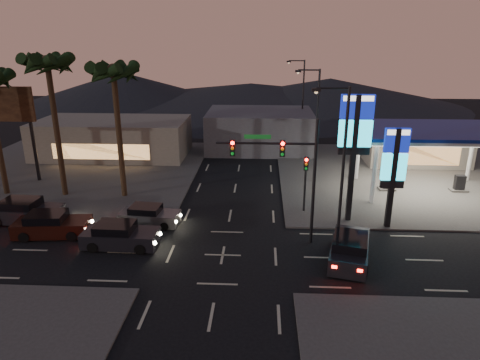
# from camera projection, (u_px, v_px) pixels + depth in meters

# --- Properties ---
(ground) EXTENTS (140.00, 140.00, 0.00)m
(ground) POSITION_uv_depth(u_px,v_px,m) (223.00, 255.00, 25.90)
(ground) COLOR black
(ground) RESTS_ON ground
(corner_lot_ne) EXTENTS (24.00, 24.00, 0.12)m
(corner_lot_ne) POSITION_uv_depth(u_px,v_px,m) (407.00, 176.00, 40.23)
(corner_lot_ne) COLOR #47443F
(corner_lot_ne) RESTS_ON ground
(corner_lot_nw) EXTENTS (24.00, 24.00, 0.12)m
(corner_lot_nw) POSITION_uv_depth(u_px,v_px,m) (75.00, 171.00, 41.81)
(corner_lot_nw) COLOR #47443F
(corner_lot_nw) RESTS_ON ground
(gas_station) EXTENTS (12.20, 8.20, 5.47)m
(gas_station) POSITION_uv_depth(u_px,v_px,m) (431.00, 133.00, 34.84)
(gas_station) COLOR silver
(gas_station) RESTS_ON ground
(convenience_store) EXTENTS (10.00, 6.00, 4.00)m
(convenience_store) POSITION_uv_depth(u_px,v_px,m) (414.00, 144.00, 44.24)
(convenience_store) COLOR #726B5B
(convenience_store) RESTS_ON ground
(pylon_sign_tall) EXTENTS (2.20, 0.35, 9.00)m
(pylon_sign_tall) POSITION_uv_depth(u_px,v_px,m) (355.00, 134.00, 28.64)
(pylon_sign_tall) COLOR black
(pylon_sign_tall) RESTS_ON ground
(pylon_sign_short) EXTENTS (1.60, 0.35, 7.00)m
(pylon_sign_short) POSITION_uv_depth(u_px,v_px,m) (394.00, 163.00, 28.12)
(pylon_sign_short) COLOR black
(pylon_sign_short) RESTS_ON ground
(traffic_signal_mast) EXTENTS (6.10, 0.39, 8.00)m
(traffic_signal_mast) POSITION_uv_depth(u_px,v_px,m) (286.00, 164.00, 25.92)
(traffic_signal_mast) COLOR black
(traffic_signal_mast) RESTS_ON ground
(pedestal_signal) EXTENTS (0.32, 0.39, 4.30)m
(pedestal_signal) POSITION_uv_depth(u_px,v_px,m) (306.00, 175.00, 31.30)
(pedestal_signal) COLOR black
(pedestal_signal) RESTS_ON ground
(streetlight_near) EXTENTS (2.14, 0.25, 10.00)m
(streetlight_near) POSITION_uv_depth(u_px,v_px,m) (340.00, 162.00, 24.68)
(streetlight_near) COLOR black
(streetlight_near) RESTS_ON ground
(streetlight_mid) EXTENTS (2.14, 0.25, 10.00)m
(streetlight_mid) POSITION_uv_depth(u_px,v_px,m) (315.00, 120.00, 36.98)
(streetlight_mid) COLOR black
(streetlight_mid) RESTS_ON ground
(streetlight_far) EXTENTS (2.14, 0.25, 10.00)m
(streetlight_far) POSITION_uv_depth(u_px,v_px,m) (301.00, 98.00, 50.22)
(streetlight_far) COLOR black
(streetlight_far) RESTS_ON ground
(palm_a) EXTENTS (4.41, 4.41, 10.86)m
(palm_a) POSITION_uv_depth(u_px,v_px,m) (114.00, 80.00, 32.32)
(palm_a) COLOR black
(palm_a) RESTS_ON ground
(palm_b) EXTENTS (4.41, 4.41, 11.46)m
(palm_b) POSITION_uv_depth(u_px,v_px,m) (49.00, 72.00, 32.39)
(palm_b) COLOR black
(palm_b) RESTS_ON ground
(billboard) EXTENTS (6.00, 0.30, 8.50)m
(billboard) POSITION_uv_depth(u_px,v_px,m) (1.00, 112.00, 37.19)
(billboard) COLOR black
(billboard) RESTS_ON ground
(building_far_west) EXTENTS (16.00, 8.00, 4.00)m
(building_far_west) POSITION_uv_depth(u_px,v_px,m) (113.00, 138.00, 46.77)
(building_far_west) COLOR #726B5B
(building_far_west) RESTS_ON ground
(building_far_mid) EXTENTS (12.00, 9.00, 4.40)m
(building_far_mid) POSITION_uv_depth(u_px,v_px,m) (260.00, 130.00, 49.70)
(building_far_mid) COLOR #4C4C51
(building_far_mid) RESTS_ON ground
(hill_left) EXTENTS (40.00, 40.00, 6.00)m
(hill_left) POSITION_uv_depth(u_px,v_px,m) (122.00, 88.00, 82.94)
(hill_left) COLOR black
(hill_left) RESTS_ON ground
(hill_right) EXTENTS (50.00, 50.00, 5.00)m
(hill_right) POSITION_uv_depth(u_px,v_px,m) (330.00, 92.00, 81.12)
(hill_right) COLOR black
(hill_right) RESTS_ON ground
(hill_center) EXTENTS (60.00, 60.00, 4.00)m
(hill_center) POSITION_uv_depth(u_px,v_px,m) (251.00, 94.00, 82.02)
(hill_center) COLOR black
(hill_center) RESTS_ON ground
(car_lane_a_front) EXTENTS (4.85, 2.16, 1.56)m
(car_lane_a_front) POSITION_uv_depth(u_px,v_px,m) (120.00, 236.00, 26.76)
(car_lane_a_front) COLOR black
(car_lane_a_front) RESTS_ON ground
(car_lane_a_mid) EXTENTS (5.04, 2.45, 1.60)m
(car_lane_a_mid) POSITION_uv_depth(u_px,v_px,m) (51.00, 225.00, 28.25)
(car_lane_a_mid) COLOR black
(car_lane_a_mid) RESTS_ON ground
(car_lane_b_front) EXTENTS (4.34, 2.11, 1.38)m
(car_lane_b_front) POSITION_uv_depth(u_px,v_px,m) (149.00, 216.00, 29.94)
(car_lane_b_front) COLOR #555558
(car_lane_b_front) RESTS_ON ground
(car_lane_b_mid) EXTENTS (5.20, 2.39, 1.66)m
(car_lane_b_mid) POSITION_uv_depth(u_px,v_px,m) (25.00, 211.00, 30.34)
(car_lane_b_mid) COLOR black
(car_lane_b_mid) RESTS_ON ground
(suv_station) EXTENTS (3.20, 5.27, 1.65)m
(suv_station) POSITION_uv_depth(u_px,v_px,m) (350.00, 249.00, 25.04)
(suv_station) COLOR black
(suv_station) RESTS_ON ground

